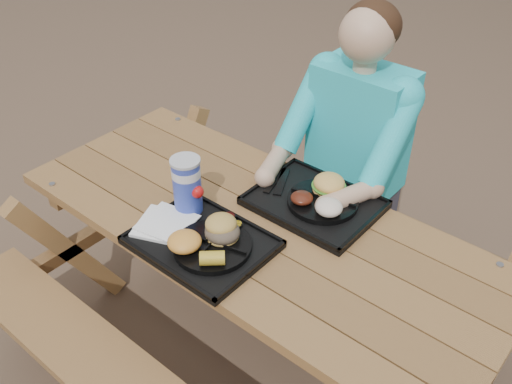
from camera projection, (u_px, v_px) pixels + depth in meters
The scene contains 18 objects.
ground at pixel (256, 355), 2.47m from camera, with size 60.00×60.00×0.00m, color #999999.
picnic_table at pixel (256, 295), 2.25m from camera, with size 1.80×1.49×0.75m, color #999999, non-canonical shape.
tray_near at pixel (202, 243), 1.92m from camera, with size 0.45×0.35×0.02m, color black.
tray_far at pixel (314, 204), 2.09m from camera, with size 0.45×0.35×0.02m, color black.
plate_near at pixel (212, 246), 1.87m from camera, with size 0.26×0.26×0.02m, color black.
plate_far at pixel (323, 201), 2.07m from camera, with size 0.26×0.26×0.02m, color black.
napkin_stack at pixel (163, 224), 1.97m from camera, with size 0.18×0.18×0.02m, color white.
soda_cup at pixel (187, 186), 1.99m from camera, with size 0.10×0.10×0.20m, color #152AA2.
condiment_bbq at pixel (229, 219), 1.98m from camera, with size 0.05×0.05×0.03m, color #320605.
condiment_mustard at pixel (236, 226), 1.95m from camera, with size 0.04×0.04×0.03m, color yellow.
sandwich at pixel (222, 224), 1.86m from camera, with size 0.11×0.11×0.12m, color gold, non-canonical shape.
mac_cheese at pixel (184, 242), 1.84m from camera, with size 0.11×0.11×0.06m, color gold.
corn_cob at pixel (212, 258), 1.78m from camera, with size 0.08×0.08×0.05m, color gold, non-canonical shape.
cutlery_far at pixel (282, 181), 2.18m from camera, with size 0.03×0.18×0.01m, color black.
burger at pixel (329, 180), 2.07m from camera, with size 0.12×0.12×0.11m, color #EDB353, non-canonical shape.
baked_beans at pixel (302, 198), 2.04m from camera, with size 0.08×0.08×0.04m, color #531D10.
potato_salad at pixel (329, 207), 1.98m from camera, with size 0.10×0.10×0.05m, color white.
diner at pixel (351, 176), 2.45m from camera, with size 0.48×0.84×1.28m, color #1CA2C7, non-canonical shape.
Camera 1 is at (1.01, -1.20, 2.03)m, focal length 40.00 mm.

